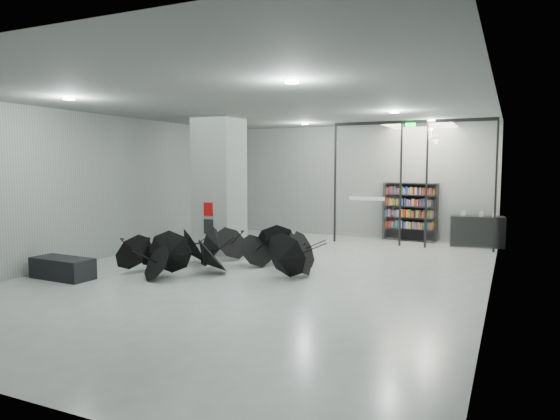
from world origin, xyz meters
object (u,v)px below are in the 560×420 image
at_px(shop_counter, 477,231).
at_px(umbrella_cluster, 229,257).
at_px(column, 219,186).
at_px(bookshelf, 410,212).
at_px(bench, 63,268).

relative_size(shop_counter, umbrella_cluster, 0.34).
relative_size(column, umbrella_cluster, 0.84).
bearing_deg(column, umbrella_cluster, -53.12).
bearing_deg(umbrella_cluster, bookshelf, 64.99).
bearing_deg(bench, column, 74.08).
distance_m(column, bookshelf, 6.75).
bearing_deg(shop_counter, bench, -140.62).
relative_size(column, bench, 2.66).
bearing_deg(umbrella_cluster, column, 126.88).
relative_size(column, shop_counter, 2.46).
bearing_deg(bookshelf, umbrella_cluster, -109.97).
bearing_deg(bookshelf, column, -129.60).
xyz_separation_m(column, bookshelf, (4.69, 4.75, -1.00)).
xyz_separation_m(shop_counter, umbrella_cluster, (-5.34, -6.45, -0.17)).
relative_size(bookshelf, shop_counter, 1.22).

